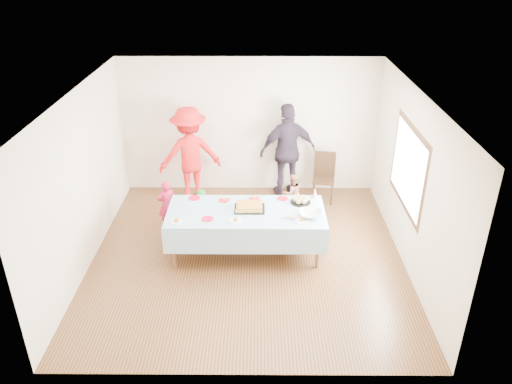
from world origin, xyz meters
TOP-DOWN VIEW (x-y plane):
  - ground at (0.00, 0.00)m, footprint 5.00×5.00m
  - room_walls at (0.05, 0.00)m, footprint 5.04×5.04m
  - party_table at (-0.02, 0.10)m, footprint 2.50×1.10m
  - birthday_cake at (0.04, 0.17)m, footprint 0.48×0.37m
  - rolls_tray at (0.87, 0.39)m, footprint 0.33×0.33m
  - punch_bowl at (0.99, -0.07)m, footprint 0.35×0.35m
  - party_hat at (1.12, 0.56)m, footprint 0.10×0.10m
  - fork_pile at (0.66, -0.14)m, footprint 0.24×0.18m
  - plate_red_far_a at (-0.89, 0.54)m, footprint 0.19×0.19m
  - plate_red_far_b at (-0.39, 0.46)m, footprint 0.18×0.18m
  - plate_red_far_c at (0.11, 0.51)m, footprint 0.17×0.17m
  - plate_red_far_d at (0.58, 0.52)m, footprint 0.18×0.18m
  - plate_red_near at (-0.60, -0.16)m, footprint 0.18×0.18m
  - plate_white_left at (-1.07, -0.24)m, footprint 0.21×0.21m
  - plate_white_mid at (-0.17, -0.21)m, footprint 0.20×0.20m
  - plate_white_right at (0.85, -0.21)m, footprint 0.24×0.24m
  - dining_chair at (1.46, 2.05)m, footprint 0.48×0.48m
  - toddler_left at (-1.43, 0.90)m, footprint 0.40×0.34m
  - toddler_mid at (-0.82, 0.90)m, footprint 0.37×0.25m
  - toddler_right at (0.81, 1.52)m, footprint 0.44×0.39m
  - adult_left at (-1.15, 2.08)m, footprint 1.35×1.00m
  - adult_right at (0.75, 2.20)m, footprint 1.19×0.73m

SIDE VIEW (x-z plane):
  - ground at x=0.00m, z-range 0.00..0.00m
  - toddler_mid at x=-0.82m, z-range 0.00..0.75m
  - toddler_right at x=0.81m, z-range 0.00..0.76m
  - toddler_left at x=-1.43m, z-range 0.00..0.92m
  - dining_chair at x=1.46m, z-range 0.05..1.01m
  - party_table at x=-0.02m, z-range 0.33..1.11m
  - plate_red_far_a at x=-0.89m, z-range 0.78..0.79m
  - plate_red_far_b at x=-0.39m, z-range 0.78..0.79m
  - plate_red_far_c at x=0.11m, z-range 0.78..0.79m
  - plate_red_far_d at x=0.58m, z-range 0.78..0.79m
  - plate_red_near at x=-0.60m, z-range 0.78..0.79m
  - plate_white_left at x=-1.07m, z-range 0.78..0.79m
  - plate_white_mid at x=-0.17m, z-range 0.78..0.79m
  - plate_white_right at x=0.85m, z-range 0.78..0.79m
  - fork_pile at x=0.66m, z-range 0.78..0.85m
  - birthday_cake at x=0.04m, z-range 0.78..0.86m
  - rolls_tray at x=0.87m, z-range 0.77..0.87m
  - punch_bowl at x=0.99m, z-range 0.78..0.87m
  - party_hat at x=1.12m, z-range 0.78..0.95m
  - adult_left at x=-1.15m, z-range 0.00..1.86m
  - adult_right at x=0.75m, z-range 0.00..1.90m
  - room_walls at x=0.05m, z-range 0.41..3.13m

